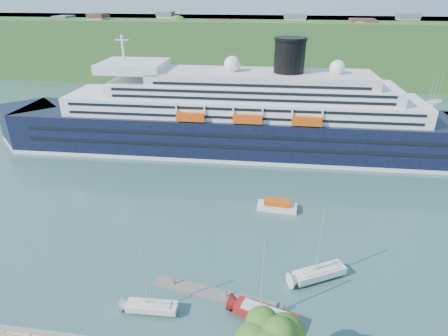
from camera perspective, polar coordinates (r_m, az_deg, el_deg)
far_hillside at (r=172.77m, az=6.88°, el=17.70°), size 400.00×50.00×24.00m
cruise_ship at (r=86.56m, az=1.23°, el=10.82°), size 117.02×20.23×26.18m
floating_pontoon at (r=50.10m, az=-1.71°, el=-18.64°), size 16.25×4.67×0.36m
sailboat_white_near at (r=46.00m, az=-11.30°, el=-17.01°), size 6.81×2.18×8.69m
sailboat_red at (r=43.81m, az=6.61°, el=-17.55°), size 8.47×4.57×10.55m
sailboat_white_far at (r=50.69m, az=14.84°, el=-11.65°), size 8.08×5.78×10.32m
tender_launch at (r=66.51m, az=8.11°, el=-5.62°), size 7.03×2.84×1.90m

